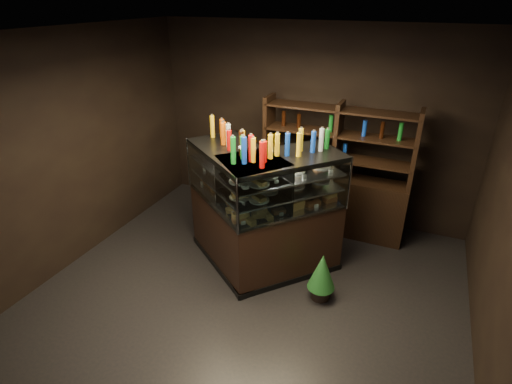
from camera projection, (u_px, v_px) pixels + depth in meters
ground at (245, 300)px, 4.84m from camera, size 5.00×5.00×0.00m
room_shell at (242, 149)px, 3.97m from camera, size 5.02×5.02×3.01m
display_case at (259, 231)px, 5.24m from camera, size 2.18×1.61×1.63m
food_display at (259, 184)px, 4.93m from camera, size 1.72×1.10×0.49m
bottles_top at (259, 142)px, 4.69m from camera, size 1.54×0.96×0.30m
potted_conifer at (322, 271)px, 4.69m from camera, size 0.33×0.33×0.71m
back_shelving at (333, 193)px, 6.06m from camera, size 2.17×0.42×2.00m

